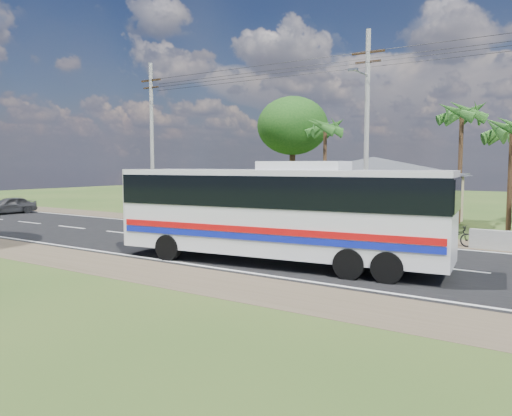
{
  "coord_description": "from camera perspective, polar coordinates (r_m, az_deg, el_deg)",
  "views": [
    {
      "loc": [
        12.92,
        -19.23,
        3.89
      ],
      "look_at": [
        -0.47,
        1.0,
        1.77
      ],
      "focal_mm": 35.0,
      "sensor_mm": 36.0,
      "label": 1
    }
  ],
  "objects": [
    {
      "name": "road",
      "position": [
        23.49,
        -0.39,
        -4.51
      ],
      "size": [
        120.0,
        16.0,
        0.03
      ],
      "color": "black",
      "rests_on": "ground"
    },
    {
      "name": "small_car",
      "position": [
        43.9,
        -26.35,
        0.28
      ],
      "size": [
        2.12,
        4.15,
        1.35
      ],
      "primitive_type": "imported",
      "rotation": [
        0.0,
        0.0,
        -0.13
      ],
      "color": "#2A2B2D",
      "rests_on": "ground"
    },
    {
      "name": "tree_behind_house",
      "position": [
        42.83,
        4.2,
        9.3
      ],
      "size": [
        6.0,
        6.0,
        9.61
      ],
      "color": "#47301E",
      "rests_on": "ground"
    },
    {
      "name": "ground",
      "position": [
        23.49,
        -0.39,
        -4.54
      ],
      "size": [
        120.0,
        120.0,
        0.0
      ],
      "primitive_type": "plane",
      "color": "#284518",
      "rests_on": "ground"
    },
    {
      "name": "utility_poles",
      "position": [
        27.75,
        11.87,
        8.77
      ],
      "size": [
        32.8,
        2.22,
        11.0
      ],
      "color": "#9E9E99",
      "rests_on": "ground"
    },
    {
      "name": "palm_far",
      "position": [
        39.18,
        7.92,
        9.03
      ],
      "size": [
        2.8,
        2.8,
        7.7
      ],
      "color": "#47301E",
      "rests_on": "ground"
    },
    {
      "name": "coach_bus",
      "position": [
        19.25,
        2.48,
        0.23
      ],
      "size": [
        13.15,
        4.31,
        4.01
      ],
      "rotation": [
        0.0,
        0.0,
        0.12
      ],
      "color": "silver",
      "rests_on": "ground"
    },
    {
      "name": "palm_mid",
      "position": [
        35.57,
        22.48,
        9.89
      ],
      "size": [
        2.8,
        2.8,
        8.2
      ],
      "color": "#47301E",
      "rests_on": "ground"
    },
    {
      "name": "motorcycle",
      "position": [
        25.72,
        21.63,
        -2.93
      ],
      "size": [
        1.95,
        0.78,
        1.0
      ],
      "primitive_type": "imported",
      "rotation": [
        0.0,
        0.0,
        1.51
      ],
      "color": "black",
      "rests_on": "ground"
    },
    {
      "name": "house",
      "position": [
        34.39,
        13.2,
        2.79
      ],
      "size": [
        12.4,
        10.0,
        5.0
      ],
      "color": "#C9B086",
      "rests_on": "ground"
    }
  ]
}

